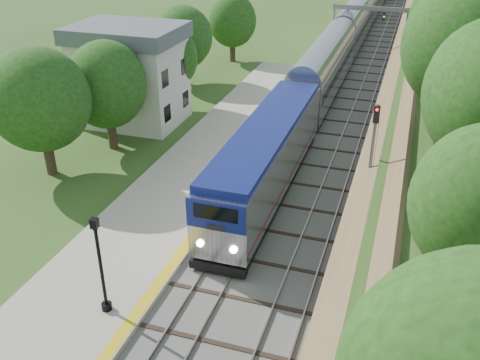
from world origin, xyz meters
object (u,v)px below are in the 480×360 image
(lamppost_far, at_px, (101,271))
(signal_farside, at_px, (373,144))
(station_building, at_px, (130,74))
(train, at_px, (370,2))
(signal_gantry, at_px, (370,19))

(lamppost_far, relative_size, signal_farside, 0.76)
(lamppost_far, bearing_deg, signal_farside, 54.44)
(station_building, height_order, lamppost_far, station_building)
(train, relative_size, signal_farside, 22.50)
(signal_gantry, relative_size, signal_farside, 1.33)
(lamppost_far, bearing_deg, train, 87.12)
(signal_gantry, height_order, train, signal_gantry)
(station_building, bearing_deg, train, 75.06)
(station_building, distance_m, lamppost_far, 24.15)
(signal_gantry, height_order, lamppost_far, signal_gantry)
(station_building, bearing_deg, signal_gantry, 56.62)
(station_building, distance_m, signal_gantry, 29.94)
(station_building, height_order, signal_farside, station_building)
(lamppost_far, bearing_deg, signal_gantry, 82.44)
(station_building, xyz_separation_m, signal_gantry, (16.47, 24.99, 0.73))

